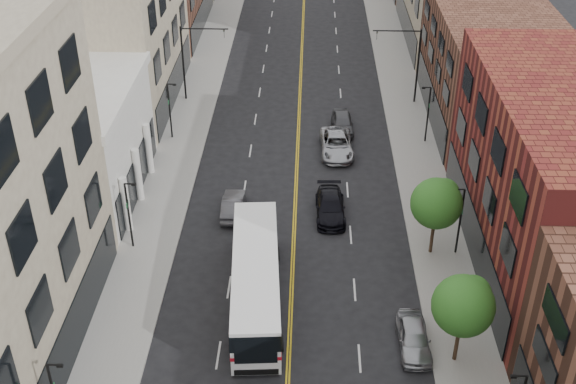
# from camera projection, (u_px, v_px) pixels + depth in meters

# --- Properties ---
(sidewalk_left) EXTENTS (4.00, 110.00, 0.15)m
(sidewalk_left) POSITION_uv_depth(u_px,v_px,m) (174.00, 167.00, 58.78)
(sidewalk_left) COLOR gray
(sidewalk_left) RESTS_ON ground
(sidewalk_right) EXTENTS (4.00, 110.00, 0.15)m
(sidewalk_right) POSITION_uv_depth(u_px,v_px,m) (420.00, 171.00, 58.24)
(sidewalk_right) COLOR gray
(sidewalk_right) RESTS_ON ground
(bldg_l_white) EXTENTS (10.00, 14.00, 8.00)m
(bldg_l_white) POSITION_uv_depth(u_px,v_px,m) (67.00, 146.00, 53.50)
(bldg_l_white) COLOR silver
(bldg_l_white) RESTS_ON ground
(bldg_l_far_a) EXTENTS (10.00, 20.00, 18.00)m
(bldg_l_far_a) POSITION_uv_depth(u_px,v_px,m) (113.00, 8.00, 65.22)
(bldg_l_far_a) COLOR gray
(bldg_l_far_a) RESTS_ON ground
(bldg_r_mid) EXTENTS (10.00, 22.00, 12.00)m
(bldg_r_mid) POSITION_uv_depth(u_px,v_px,m) (562.00, 180.00, 45.59)
(bldg_r_mid) COLOR maroon
(bldg_r_mid) RESTS_ON ground
(bldg_r_far_a) EXTENTS (10.00, 20.00, 10.00)m
(bldg_r_far_a) POSITION_uv_depth(u_px,v_px,m) (491.00, 67.00, 63.90)
(bldg_r_far_a) COLOR #522D20
(bldg_r_far_a) RESTS_ON ground
(tree_r_2) EXTENTS (3.40, 3.40, 5.59)m
(tree_r_2) POSITION_uv_depth(u_px,v_px,m) (465.00, 304.00, 38.39)
(tree_r_2) COLOR black
(tree_r_2) RESTS_ON sidewalk_right
(tree_r_3) EXTENTS (3.40, 3.40, 5.59)m
(tree_r_3) POSITION_uv_depth(u_px,v_px,m) (438.00, 202.00, 46.85)
(tree_r_3) COLOR black
(tree_r_3) RESTS_ON sidewalk_right
(lamp_l_2) EXTENTS (0.81, 0.55, 5.05)m
(lamp_l_2) POSITION_uv_depth(u_px,v_px,m) (129.00, 212.00, 47.96)
(lamp_l_2) COLOR black
(lamp_l_2) RESTS_ON sidewalk_left
(lamp_l_3) EXTENTS (0.81, 0.55, 5.05)m
(lamp_l_3) POSITION_uv_depth(u_px,v_px,m) (170.00, 108.00, 61.50)
(lamp_l_3) COLOR black
(lamp_l_3) RESTS_ON sidewalk_left
(lamp_r_2) EXTENTS (0.81, 0.55, 5.05)m
(lamp_r_2) POSITION_uv_depth(u_px,v_px,m) (460.00, 218.00, 47.37)
(lamp_r_2) COLOR black
(lamp_r_2) RESTS_ON sidewalk_right
(lamp_r_3) EXTENTS (0.81, 0.55, 5.05)m
(lamp_r_3) POSITION_uv_depth(u_px,v_px,m) (428.00, 111.00, 60.91)
(lamp_r_3) COLOR black
(lamp_r_3) RESTS_ON sidewalk_right
(signal_mast_left) EXTENTS (4.49, 0.18, 7.20)m
(signal_mast_left) POSITION_uv_depth(u_px,v_px,m) (190.00, 55.00, 67.36)
(signal_mast_left) COLOR black
(signal_mast_left) RESTS_ON sidewalk_left
(signal_mast_right) EXTENTS (4.49, 0.18, 7.20)m
(signal_mast_right) POSITION_uv_depth(u_px,v_px,m) (411.00, 57.00, 66.80)
(signal_mast_right) COLOR black
(signal_mast_right) RESTS_ON sidewalk_right
(city_bus) EXTENTS (3.73, 12.87, 3.27)m
(city_bus) POSITION_uv_depth(u_px,v_px,m) (256.00, 278.00, 43.75)
(city_bus) COLOR white
(city_bus) RESTS_ON ground
(car_parked_far) EXTENTS (1.84, 4.40, 1.49)m
(car_parked_far) POSITION_uv_depth(u_px,v_px,m) (414.00, 337.00, 41.04)
(car_parked_far) COLOR #9D9EA4
(car_parked_far) RESTS_ON ground
(car_lane_behind) EXTENTS (1.53, 4.35, 1.43)m
(car_lane_behind) POSITION_uv_depth(u_px,v_px,m) (233.00, 205.00, 52.76)
(car_lane_behind) COLOR #48484C
(car_lane_behind) RESTS_ON ground
(car_lane_a) EXTENTS (2.25, 5.24, 1.50)m
(car_lane_a) POSITION_uv_depth(u_px,v_px,m) (330.00, 207.00, 52.51)
(car_lane_a) COLOR black
(car_lane_a) RESTS_ON ground
(car_lane_b) EXTENTS (2.93, 5.88, 1.60)m
(car_lane_b) POSITION_uv_depth(u_px,v_px,m) (337.00, 144.00, 60.52)
(car_lane_b) COLOR #A3A5AA
(car_lane_b) RESTS_ON ground
(car_lane_c) EXTENTS (1.99, 4.63, 1.56)m
(car_lane_c) POSITION_uv_depth(u_px,v_px,m) (342.00, 123.00, 63.96)
(car_lane_c) COLOR #45464A
(car_lane_c) RESTS_ON ground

